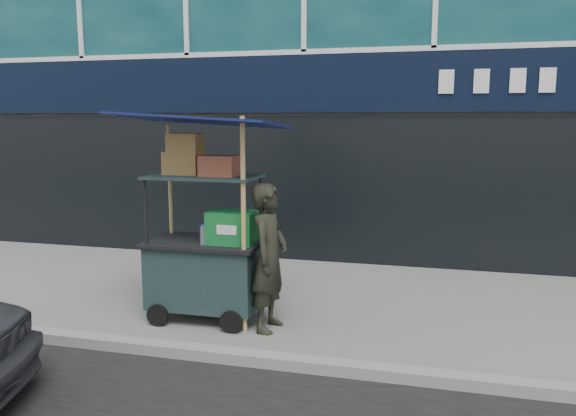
# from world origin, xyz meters

# --- Properties ---
(ground) EXTENTS (80.00, 80.00, 0.00)m
(ground) POSITION_xyz_m (0.00, 0.00, 0.00)
(ground) COLOR slate
(ground) RESTS_ON ground
(curb) EXTENTS (80.00, 0.18, 0.12)m
(curb) POSITION_xyz_m (0.00, -0.20, 0.06)
(curb) COLOR gray
(curb) RESTS_ON ground
(vendor_cart) EXTENTS (1.81, 1.27, 2.43)m
(vendor_cart) POSITION_xyz_m (-0.49, 0.90, 0.85)
(vendor_cart) COLOR black
(vendor_cart) RESTS_ON ground
(vendor_man) EXTENTS (0.45, 0.64, 1.66)m
(vendor_man) POSITION_xyz_m (0.32, 0.74, 0.83)
(vendor_man) COLOR black
(vendor_man) RESTS_ON ground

